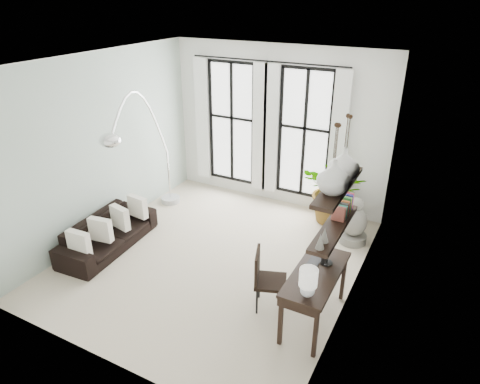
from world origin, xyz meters
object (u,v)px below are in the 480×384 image
Objects in this scene: arc_lamp at (139,122)px; buddha at (354,224)px; plant at (337,191)px; sofa at (108,233)px; desk_chair at (265,276)px; desk at (315,278)px.

buddha is (3.62, 1.17, -1.64)m from arc_lamp.
sofa is at bearing -139.76° from plant.
desk_chair is 2.40m from buddha.
plant reaches higher than desk_chair.
plant reaches higher than sofa.
plant is (3.21, 2.72, 0.38)m from sofa.
desk is 0.74m from desk_chair.
arc_lamp reaches higher than desk.
sofa is at bearing 157.50° from desk_chair.
arc_lamp is 4.14m from buddha.
sofa is at bearing -95.91° from arc_lamp.
arc_lamp is at bearing -9.78° from sofa.
buddha is (3.72, 2.16, 0.09)m from sofa.
buddha is at bearing 90.65° from desk.
plant is 2.91m from desk.
buddha is (0.51, -0.56, -0.29)m from plant.
sofa is 1.43× the size of desk.
arc_lamp reaches higher than buddha.
arc_lamp is at bearing -150.84° from plant.
buddha reaches higher than sofa.
desk reaches higher than buddha.
plant reaches higher than buddha.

